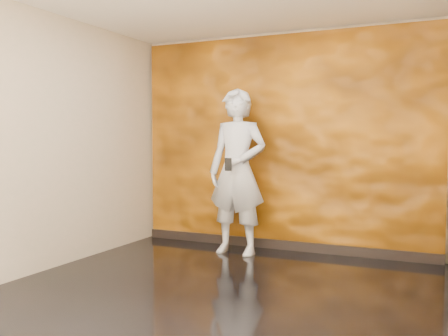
% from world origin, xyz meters
% --- Properties ---
extents(room, '(4.02, 4.02, 2.81)m').
position_xyz_m(room, '(0.00, 0.00, 1.40)').
color(room, black).
rests_on(room, ground).
extents(feature_wall, '(3.90, 0.06, 2.75)m').
position_xyz_m(feature_wall, '(0.00, 1.96, 1.38)').
color(feature_wall, orange).
rests_on(feature_wall, ground).
extents(baseboard, '(3.90, 0.04, 0.12)m').
position_xyz_m(baseboard, '(0.00, 1.92, 0.06)').
color(baseboard, black).
rests_on(baseboard, ground).
extents(man, '(0.76, 0.51, 2.05)m').
position_xyz_m(man, '(-0.42, 1.47, 1.02)').
color(man, '#ABB1BB').
rests_on(man, ground).
extents(phone, '(0.08, 0.03, 0.15)m').
position_xyz_m(phone, '(-0.42, 1.21, 1.12)').
color(phone, black).
rests_on(phone, man).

